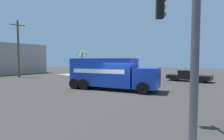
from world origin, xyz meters
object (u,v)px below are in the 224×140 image
at_px(traffic_light_primary, 179,21).
at_px(utility_pole, 18,48).
at_px(pickup_black, 188,76).
at_px(vending_machine_red, 91,69).
at_px(palm_tree_far, 82,57).
at_px(delivery_truck, 110,73).

distance_m(traffic_light_primary, utility_pole, 27.53).
height_order(traffic_light_primary, pickup_black, traffic_light_primary).
bearing_deg(traffic_light_primary, pickup_black, 12.75).
xyz_separation_m(vending_machine_red, palm_tree_far, (-0.31, 1.84, 2.18)).
xyz_separation_m(traffic_light_primary, palm_tree_far, (17.34, 22.40, -0.69)).
xyz_separation_m(traffic_light_primary, utility_pole, (7.85, 26.38, 0.55)).
xyz_separation_m(delivery_truck, palm_tree_far, (9.90, 14.10, 1.75)).
distance_m(vending_machine_red, palm_tree_far, 2.87).
relative_size(delivery_truck, vending_machine_red, 4.54).
xyz_separation_m(delivery_truck, vending_machine_red, (10.21, 12.26, -0.43)).
distance_m(pickup_black, vending_machine_red, 16.45).
height_order(palm_tree_far, utility_pole, utility_pole).
relative_size(traffic_light_primary, palm_tree_far, 1.33).
bearing_deg(utility_pole, vending_machine_red, -30.71).
xyz_separation_m(delivery_truck, pickup_black, (10.79, -4.18, -0.77)).
bearing_deg(utility_pole, delivery_truck, -91.30).
height_order(pickup_black, vending_machine_red, vending_machine_red).
relative_size(pickup_black, vending_machine_red, 2.84).
xyz_separation_m(pickup_black, vending_machine_red, (-0.58, 16.44, 0.34)).
bearing_deg(delivery_truck, palm_tree_far, 54.93).
bearing_deg(traffic_light_primary, utility_pole, 73.44).
relative_size(delivery_truck, palm_tree_far, 1.92).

